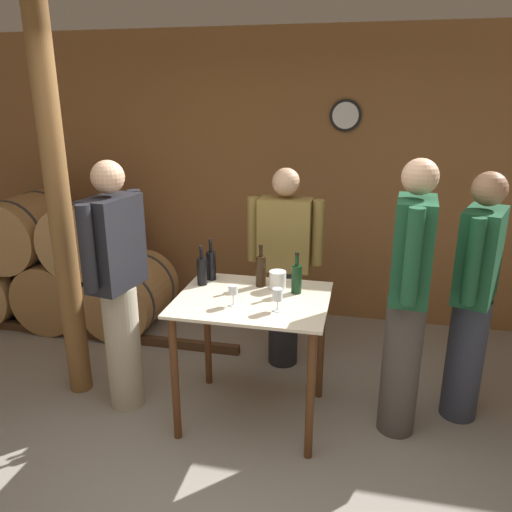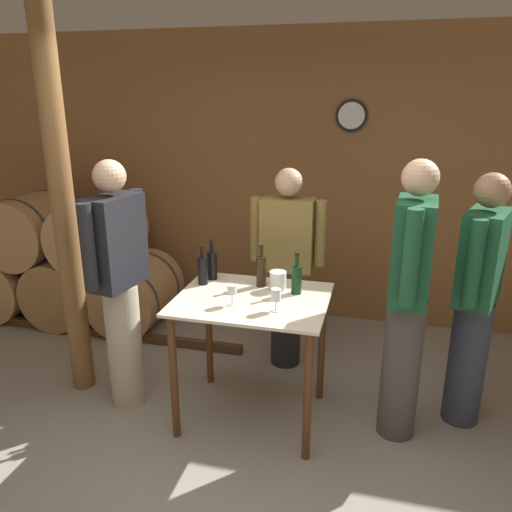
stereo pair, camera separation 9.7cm
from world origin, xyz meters
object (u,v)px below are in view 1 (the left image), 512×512
object	(u,v)px
person_visitor_near_door	(408,297)
ice_bucket	(278,280)
wooden_post	(60,214)
wine_glass_near_left	(233,291)
wine_bottle_center	(261,270)
wine_bottle_far_left	(202,270)
wine_bottle_right	(297,278)
person_visitor_bearded	(284,265)
person_host	(474,295)
wine_bottle_left	(211,264)
person_visitor_with_scarf	(118,284)
wine_glass_near_center	(277,295)

from	to	relation	value
person_visitor_near_door	ice_bucket	bearing A→B (deg)	172.09
wooden_post	wine_glass_near_left	xyz separation A→B (m)	(1.26, -0.19, -0.37)
wine_bottle_center	ice_bucket	xyz separation A→B (m)	(0.12, -0.03, -0.05)
wine_bottle_far_left	wine_bottle_right	world-z (taller)	wine_bottle_right
wine_bottle_right	person_visitor_bearded	distance (m)	0.67
wine_glass_near_left	person_host	bearing A→B (deg)	17.41
wine_bottle_far_left	person_visitor_bearded	world-z (taller)	person_visitor_bearded
wine_glass_near_left	ice_bucket	size ratio (longest dim) A/B	1.06
wine_bottle_left	wine_bottle_right	distance (m)	0.63
wine_bottle_center	person_visitor_with_scarf	size ratio (longest dim) A/B	0.17
wine_bottle_center	person_host	distance (m)	1.39
wine_bottle_far_left	person_host	distance (m)	1.79
wine_bottle_far_left	wine_glass_near_center	bearing A→B (deg)	-28.45
person_host	wine_bottle_center	bearing A→B (deg)	-175.52
wine_bottle_far_left	person_visitor_bearded	bearing A→B (deg)	52.89
person_visitor_near_door	wine_bottle_center	bearing A→B (deg)	171.28
wooden_post	wine_bottle_center	xyz separation A→B (m)	(1.36, 0.16, -0.35)
person_host	person_visitor_with_scarf	size ratio (longest dim) A/B	0.97
wine_bottle_center	wine_glass_near_left	distance (m)	0.37
wine_bottle_far_left	wine_bottle_left	world-z (taller)	wine_bottle_left
wooden_post	person_visitor_near_door	xyz separation A→B (m)	(2.30, 0.02, -0.40)
wooden_post	ice_bucket	world-z (taller)	wooden_post
wine_bottle_left	wine_bottle_center	xyz separation A→B (m)	(0.37, -0.05, 0.00)
wine_glass_near_left	person_host	world-z (taller)	person_host
person_visitor_with_scarf	wine_bottle_left	bearing A→B (deg)	29.61
wine_glass_near_center	ice_bucket	world-z (taller)	wine_glass_near_center
person_visitor_with_scarf	person_visitor_near_door	size ratio (longest dim) A/B	0.97
wine_bottle_far_left	wine_bottle_left	size ratio (longest dim) A/B	0.94
wooden_post	wine_bottle_far_left	xyz separation A→B (m)	(0.96, 0.10, -0.36)
wine_bottle_right	person_visitor_bearded	size ratio (longest dim) A/B	0.17
wine_bottle_far_left	person_visitor_with_scarf	size ratio (longest dim) A/B	0.16
wine_glass_near_left	ice_bucket	world-z (taller)	wine_glass_near_left
wooden_post	wine_glass_near_left	size ratio (longest dim) A/B	20.52
wine_bottle_center	wine_bottle_right	distance (m)	0.26
wine_bottle_center	person_visitor_with_scarf	world-z (taller)	person_visitor_with_scarf
wine_bottle_right	wine_glass_near_left	size ratio (longest dim) A/B	2.13
person_visitor_with_scarf	person_visitor_bearded	distance (m)	1.29
wine_bottle_center	person_visitor_with_scarf	distance (m)	0.96
wine_bottle_far_left	person_visitor_near_door	size ratio (longest dim) A/B	0.15
wooden_post	person_visitor_near_door	bearing A→B (deg)	0.45
wine_bottle_center	person_visitor_with_scarf	xyz separation A→B (m)	(-0.92, -0.27, -0.08)
person_visitor_bearded	wine_bottle_center	bearing A→B (deg)	-97.24
wine_bottle_center	wine_bottle_far_left	bearing A→B (deg)	-171.33
wine_bottle_far_left	wine_bottle_center	size ratio (longest dim) A/B	0.95
wine_bottle_right	wine_glass_near_center	size ratio (longest dim) A/B	1.98
wine_bottle_left	person_visitor_bearded	size ratio (longest dim) A/B	0.18
wine_glass_near_left	person_visitor_bearded	bearing A→B (deg)	79.48
wine_bottle_right	ice_bucket	xyz separation A→B (m)	(-0.13, 0.04, -0.04)
wine_glass_near_center	person_visitor_bearded	world-z (taller)	person_visitor_bearded
wine_bottle_left	person_visitor_with_scarf	xyz separation A→B (m)	(-0.55, -0.32, -0.07)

